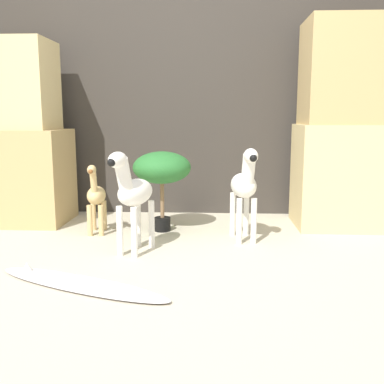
# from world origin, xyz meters

# --- Properties ---
(ground_plane) EXTENTS (14.00, 14.00, 0.00)m
(ground_plane) POSITION_xyz_m (0.00, 0.00, 0.00)
(ground_plane) COLOR beige
(wall_back) EXTENTS (6.40, 0.08, 2.20)m
(wall_back) POSITION_xyz_m (0.00, 1.59, 1.10)
(wall_back) COLOR #38332D
(wall_back) RESTS_ON ground_plane
(rock_pillar_left) EXTENTS (0.90, 0.58, 1.48)m
(rock_pillar_left) POSITION_xyz_m (-1.39, 1.13, 0.67)
(rock_pillar_left) COLOR tan
(rock_pillar_left) RESTS_ON ground_plane
(rock_pillar_right) EXTENTS (0.90, 0.58, 1.61)m
(rock_pillar_right) POSITION_xyz_m (1.39, 1.13, 0.78)
(rock_pillar_right) COLOR #DBC184
(rock_pillar_right) RESTS_ON ground_plane
(zebra_right) EXTENTS (0.22, 0.49, 0.67)m
(zebra_right) POSITION_xyz_m (0.50, 0.63, 0.40)
(zebra_right) COLOR white
(zebra_right) RESTS_ON ground_plane
(zebra_left) EXTENTS (0.27, 0.49, 0.67)m
(zebra_left) POSITION_xyz_m (-0.24, 0.30, 0.40)
(zebra_left) COLOR white
(zebra_left) RESTS_ON ground_plane
(giraffe_figurine) EXTENTS (0.16, 0.36, 0.54)m
(giraffe_figurine) POSITION_xyz_m (-0.60, 0.78, 0.28)
(giraffe_figurine) COLOR tan
(giraffe_figurine) RESTS_ON ground_plane
(potted_palm_front) EXTENTS (0.44, 0.44, 0.62)m
(potted_palm_front) POSITION_xyz_m (-0.11, 0.88, 0.48)
(potted_palm_front) COLOR black
(potted_palm_front) RESTS_ON ground_plane
(surfboard) EXTENTS (1.08, 0.62, 0.07)m
(surfboard) POSITION_xyz_m (-0.42, -0.29, 0.02)
(surfboard) COLOR silver
(surfboard) RESTS_ON ground_plane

